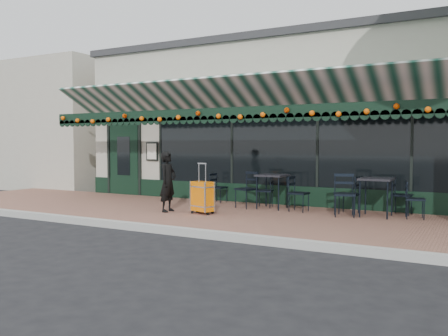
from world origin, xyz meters
The scene contains 17 objects.
ground centered at (0.00, 0.00, 0.00)m, with size 80.00×80.00×0.00m, color black.
sidewalk centered at (0.00, 2.00, 0.07)m, with size 18.00×4.00×0.15m, color brown.
curb centered at (0.00, -0.08, 0.07)m, with size 18.00×0.16×0.15m, color #9E9E99.
restaurant_building centered at (0.00, 7.84, 2.27)m, with size 12.00×9.60×4.50m.
neighbor_building_left centered at (-13.00, 8.00, 2.40)m, with size 12.00×8.00×4.80m, color #ADAA98.
woman centered at (-1.41, 1.52, 0.85)m, with size 0.51×0.34×1.40m, color black.
suitcase centered at (-0.53, 1.62, 0.53)m, with size 0.56×0.41×1.14m.
cafe_table_a centered at (3.00, 3.07, 0.91)m, with size 0.68×0.68×0.84m.
cafe_table_b centered at (0.52, 3.17, 0.90)m, with size 0.68×0.68×0.84m.
chair_a_left centered at (2.37, 3.24, 0.58)m, with size 0.43×0.43×0.86m, color black, non-canonical shape.
chair_a_right centered at (3.45, 3.64, 0.58)m, with size 0.43×0.43×0.86m, color black, non-canonical shape.
chair_a_front centered at (2.39, 2.77, 0.62)m, with size 0.47×0.47×0.94m, color black, non-canonical shape.
chair_a_extra centered at (3.78, 3.18, 0.55)m, with size 0.40×0.40×0.81m, color black, non-canonical shape.
chair_b_left centered at (0.27, 3.28, 0.56)m, with size 0.41×0.41×0.81m, color black, non-canonical shape.
chair_b_right centered at (1.27, 2.99, 0.57)m, with size 0.42×0.42×0.84m, color black, non-canonical shape.
chair_b_front centered at (-0.08, 2.97, 0.61)m, with size 0.46×0.46×0.91m, color black, non-canonical shape.
chair_solo centered at (-1.22, 3.58, 0.55)m, with size 0.40×0.40×0.80m, color black, non-canonical shape.
Camera 1 is at (4.99, -7.49, 1.75)m, focal length 38.00 mm.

